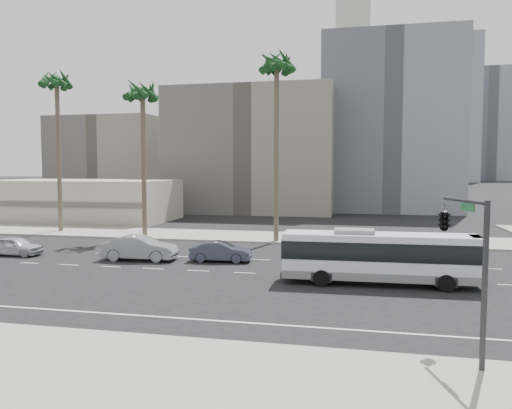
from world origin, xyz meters
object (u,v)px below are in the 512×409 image
(palm_near, at_px, (277,68))
(car_a, at_px, (221,252))
(palm_mid, at_px, (143,96))
(city_bus, at_px, (379,256))
(car_c, at_px, (15,246))
(traffic_signal, at_px, (448,221))
(palm_far, at_px, (57,84))
(car_b, at_px, (140,248))

(palm_near, bearing_deg, car_a, -103.04)
(car_a, xyz_separation_m, palm_mid, (-10.22, 9.91, 12.30))
(city_bus, bearing_deg, car_c, 170.30)
(car_a, distance_m, traffic_signal, 18.95)
(palm_far, bearing_deg, palm_near, -5.66)
(car_b, relative_size, traffic_signal, 0.96)
(car_c, relative_size, palm_far, 0.25)
(city_bus, height_order, car_c, city_bus)
(city_bus, bearing_deg, car_a, 154.78)
(palm_far, bearing_deg, traffic_signal, -38.04)
(car_c, bearing_deg, traffic_signal, -113.70)
(car_a, height_order, car_b, car_b)
(car_b, relative_size, palm_mid, 0.36)
(car_b, relative_size, palm_near, 0.32)
(car_b, xyz_separation_m, traffic_signal, (18.12, -13.09, 3.65))
(car_a, bearing_deg, palm_far, 54.46)
(traffic_signal, bearing_deg, city_bus, 86.70)
(palm_mid, bearing_deg, palm_near, -1.60)
(palm_far, bearing_deg, car_a, -30.25)
(car_b, distance_m, car_c, 9.82)
(car_c, height_order, palm_mid, palm_mid)
(city_bus, distance_m, car_c, 26.19)
(car_b, height_order, traffic_signal, traffic_signal)
(palm_near, distance_m, palm_mid, 12.58)
(traffic_signal, xyz_separation_m, palm_far, (-32.65, 25.55, 10.19))
(car_a, xyz_separation_m, palm_near, (2.21, 9.56, 14.20))
(car_a, bearing_deg, traffic_signal, -143.17)
(car_a, height_order, palm_mid, palm_mid)
(city_bus, xyz_separation_m, car_a, (-10.41, 4.57, -0.90))
(city_bus, bearing_deg, palm_mid, 143.43)
(car_b, height_order, car_c, car_b)
(city_bus, bearing_deg, palm_far, 150.38)
(car_a, relative_size, traffic_signal, 0.77)
(palm_mid, height_order, palm_far, palm_far)
(car_b, height_order, palm_far, palm_far)
(city_bus, relative_size, palm_near, 0.64)
(traffic_signal, height_order, palm_far, palm_far)
(car_a, height_order, car_c, car_c)
(city_bus, relative_size, palm_far, 0.65)
(car_a, distance_m, palm_mid, 18.81)
(palm_near, relative_size, palm_far, 1.02)
(palm_mid, distance_m, palm_far, 10.30)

